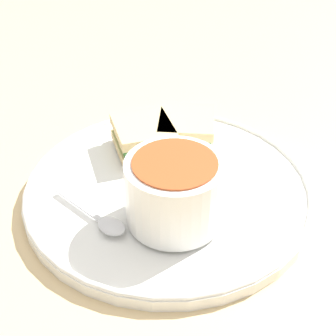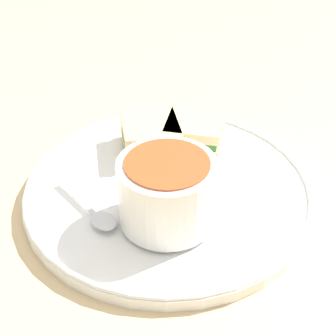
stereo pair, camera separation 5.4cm
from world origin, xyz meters
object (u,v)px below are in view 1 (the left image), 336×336
sandwich_half_far (143,136)px  soup_bowl (175,191)px  spoon (106,223)px  sandwich_half_near (186,129)px

sandwich_half_far → soup_bowl: bearing=99.9°
spoon → sandwich_half_near: sandwich_half_near is taller
soup_bowl → spoon: size_ratio=1.11×
sandwich_half_near → spoon: bearing=54.7°
soup_bowl → spoon: 0.08m
soup_bowl → sandwich_half_far: 0.14m
soup_bowl → spoon: soup_bowl is taller
soup_bowl → sandwich_half_far: soup_bowl is taller
soup_bowl → sandwich_half_near: soup_bowl is taller
soup_bowl → spoon: bearing=3.7°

